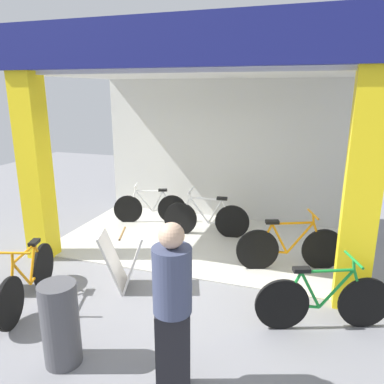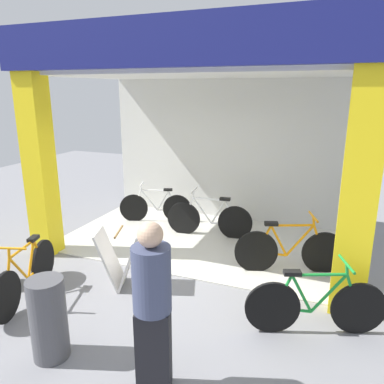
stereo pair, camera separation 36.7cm
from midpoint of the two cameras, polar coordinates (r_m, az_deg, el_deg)
ground_plane at (r=5.88m, az=-0.87°, el=-12.69°), size 18.56×18.56×0.00m
shop_facade at (r=6.68m, az=4.19°, el=8.56°), size 5.48×3.23×3.67m
bicycle_inside_0 at (r=7.21m, az=4.10°, el=-4.09°), size 1.65×0.46×0.91m
bicycle_inside_1 at (r=8.02m, az=-4.27°, el=-2.27°), size 1.46×0.57×0.84m
bicycle_inside_2 at (r=6.07m, az=16.34°, el=-8.49°), size 1.62×0.63×0.94m
bicycle_parked_0 at (r=5.54m, az=-22.19°, el=-11.62°), size 0.56×1.56×0.89m
bicycle_parked_1 at (r=4.79m, az=20.43°, el=-15.87°), size 1.55×0.63×0.90m
sandwich_board_sign at (r=5.49m, az=-8.99°, el=-10.04°), size 0.75×0.64×0.86m
pedestrian_0 at (r=3.52m, az=-2.94°, el=-17.10°), size 0.45×0.45×1.69m
trash_bin at (r=4.33m, az=-18.66°, el=-17.87°), size 0.38×0.38×0.90m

